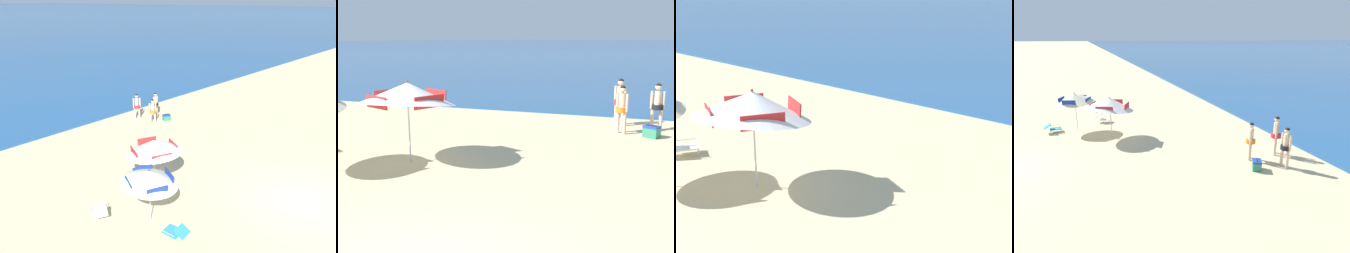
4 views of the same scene
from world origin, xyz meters
The scene contains 9 objects.
ground_plane centered at (0.00, 0.00, 0.00)m, with size 800.00×800.00×0.00m, color #CCB78C.
beach_umbrella_striped_main centered at (-5.17, 3.57, 1.88)m, with size 3.00×2.99×2.23m.
beach_umbrella_striped_second centered at (-3.31, 5.30, 1.84)m, with size 2.77×2.81×2.27m.
lounge_chair_under_umbrella centered at (-6.36, 5.11, 0.27)m, with size 0.84×1.03×0.52m.
lounge_chair_beside_umbrella centered at (-5.17, 2.27, 0.27)m, with size 0.66×0.96×0.52m.
person_standing_near_shore centered at (2.78, 11.62, 0.97)m, with size 0.49×0.41×1.68m.
person_standing_beside centered at (1.64, 10.69, 0.96)m, with size 0.42×0.41×1.66m.
person_wading_in centered at (1.46, 12.09, 1.02)m, with size 0.46×0.43×1.77m.
cooler_box centered at (2.65, 10.41, 0.20)m, with size 0.60×0.53×0.43m.
Camera 1 is at (-11.39, -3.41, 7.64)m, focal length 32.95 mm.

